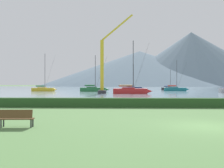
{
  "coord_description": "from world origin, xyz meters",
  "views": [
    {
      "loc": [
        -4.64,
        -13.44,
        2.29
      ],
      "look_at": [
        -6.54,
        43.49,
        2.33
      ],
      "focal_mm": 39.52,
      "sensor_mm": 36.0,
      "label": 1
    }
  ],
  "objects": [
    {
      "name": "sailboat_slip_7",
      "position": [
        -29.34,
        64.96,
        0.68
      ],
      "size": [
        8.0,
        2.49,
        12.09
      ],
      "rotation": [
        0.0,
        0.0,
        0.02
      ],
      "color": "gold",
      "rests_on": "harbor_water"
    },
    {
      "name": "sailboat_slip_2",
      "position": [
        15.17,
        86.3,
        0.57
      ],
      "size": [
        7.04,
        2.61,
        8.15
      ],
      "rotation": [
        0.0,
        0.0,
        0.09
      ],
      "color": "black",
      "rests_on": "harbor_water"
    },
    {
      "name": "distant_hill_west_ridge",
      "position": [
        87.69,
        309.82,
        35.01
      ],
      "size": [
        208.38,
        208.38,
        70.03
      ],
      "primitive_type": "cone",
      "color": "#4C6070",
      "rests_on": "ground_plane"
    },
    {
      "name": "harbor_water",
      "position": [
        0.0,
        137.0,
        0.0
      ],
      "size": [
        320.0,
        246.0,
        0.0
      ],
      "primitive_type": "cube",
      "color": "gray",
      "rests_on": "ground_plane"
    },
    {
      "name": "sailboat_slip_5",
      "position": [
        13.89,
        70.04,
        0.68
      ],
      "size": [
        8.37,
        3.31,
        10.33
      ],
      "rotation": [
        0.0,
        0.0,
        -0.13
      ],
      "color": "#19707A",
      "rests_on": "harbor_water"
    },
    {
      "name": "distant_hill_central_peak",
      "position": [
        21.72,
        322.36,
        23.62
      ],
      "size": [
        265.97,
        265.97,
        47.23
      ],
      "primitive_type": "cone",
      "color": "#4C6070",
      "rests_on": "ground_plane"
    },
    {
      "name": "ground_plane",
      "position": [
        0.0,
        0.0,
        0.0
      ],
      "size": [
        1000.0,
        1000.0,
        0.0
      ],
      "primitive_type": "plane",
      "color": "#517A42"
    },
    {
      "name": "hedge_line",
      "position": [
        0.0,
        11.0,
        0.46
      ],
      "size": [
        80.0,
        1.2,
        0.91
      ],
      "primitive_type": "cube",
      "color": "#284C23",
      "rests_on": "ground_plane"
    },
    {
      "name": "sailboat_slip_4",
      "position": [
        -2.1,
        45.3,
        0.78
      ],
      "size": [
        9.36,
        3.26,
        12.68
      ],
      "rotation": [
        0.0,
        0.0,
        -0.07
      ],
      "color": "red",
      "rests_on": "harbor_water"
    },
    {
      "name": "park_bench_under_tree",
      "position": [
        -10.12,
        -0.6,
        0.53
      ],
      "size": [
        1.75,
        0.57,
        0.95
      ],
      "rotation": [
        0.0,
        0.0,
        0.05
      ],
      "color": "brown",
      "rests_on": "ground_plane"
    },
    {
      "name": "sailboat_slip_3",
      "position": [
        0.04,
        83.14,
        0.72
      ],
      "size": [
        8.71,
        2.59,
        10.12
      ],
      "rotation": [
        0.0,
        0.0,
        -0.0
      ],
      "color": "navy",
      "rests_on": "harbor_water"
    },
    {
      "name": "sailboat_slip_1",
      "position": [
        -12.9,
        62.66,
        0.75
      ],
      "size": [
        9.08,
        3.26,
        11.28
      ],
      "rotation": [
        0.0,
        0.0,
        -0.08
      ],
      "color": "#236B38",
      "rests_on": "harbor_water"
    },
    {
      "name": "dock_crane",
      "position": [
        -8.73,
        47.05,
        6.2
      ],
      "size": [
        8.56,
        2.0,
        19.44
      ],
      "color": "#333338",
      "rests_on": "ground_plane"
    }
  ]
}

